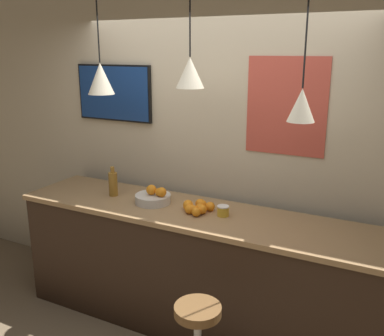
{
  "coord_description": "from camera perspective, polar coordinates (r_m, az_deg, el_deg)",
  "views": [
    {
      "loc": [
        1.44,
        -2.05,
        2.25
      ],
      "look_at": [
        0.0,
        0.77,
        1.37
      ],
      "focal_mm": 40.0,
      "sensor_mm": 36.0,
      "label": 1
    }
  ],
  "objects": [
    {
      "name": "wall_poster",
      "position": [
        3.37,
        12.44,
        8.0
      ],
      "size": [
        0.62,
        0.01,
        0.75
      ],
      "color": "#C64C3D"
    },
    {
      "name": "fruit_bowl",
      "position": [
        3.55,
        -5.14,
        -3.91
      ],
      "size": [
        0.29,
        0.29,
        0.16
      ],
      "color": "beige",
      "rests_on": "service_counter"
    },
    {
      "name": "back_wall",
      "position": [
        3.66,
        3.26,
        2.93
      ],
      "size": [
        8.0,
        0.06,
        2.9
      ],
      "color": "beige",
      "rests_on": "ground_plane"
    },
    {
      "name": "spread_jar",
      "position": [
        3.29,
        4.17,
        -5.72
      ],
      "size": [
        0.09,
        0.09,
        0.08
      ],
      "color": "gold",
      "rests_on": "service_counter"
    },
    {
      "name": "juice_bottle",
      "position": [
        3.76,
        -10.48,
        -2.04
      ],
      "size": [
        0.08,
        0.08,
        0.26
      ],
      "color": "olive",
      "rests_on": "service_counter"
    },
    {
      "name": "pendant_lamp_left",
      "position": [
        3.59,
        -12.09,
        11.63
      ],
      "size": [
        0.21,
        0.21,
        0.91
      ],
      "color": "black"
    },
    {
      "name": "pendant_lamp_right",
      "position": [
        2.88,
        14.4,
        8.25
      ],
      "size": [
        0.18,
        0.18,
        1.01
      ],
      "color": "black"
    },
    {
      "name": "orange_pile",
      "position": [
        3.36,
        0.65,
        -5.24
      ],
      "size": [
        0.25,
        0.24,
        0.08
      ],
      "color": "orange",
      "rests_on": "service_counter"
    },
    {
      "name": "mounted_tv",
      "position": [
        4.07,
        -10.36,
        9.82
      ],
      "size": [
        0.79,
        0.04,
        0.51
      ],
      "color": "black"
    },
    {
      "name": "service_counter",
      "position": [
        3.61,
        0.0,
        -13.25
      ],
      "size": [
        2.99,
        0.69,
        1.02
      ],
      "color": "black",
      "rests_on": "ground_plane"
    },
    {
      "name": "pendant_lamp_middle",
      "position": [
        3.14,
        -0.26,
        12.65
      ],
      "size": [
        0.21,
        0.21,
        0.82
      ],
      "color": "black"
    }
  ]
}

